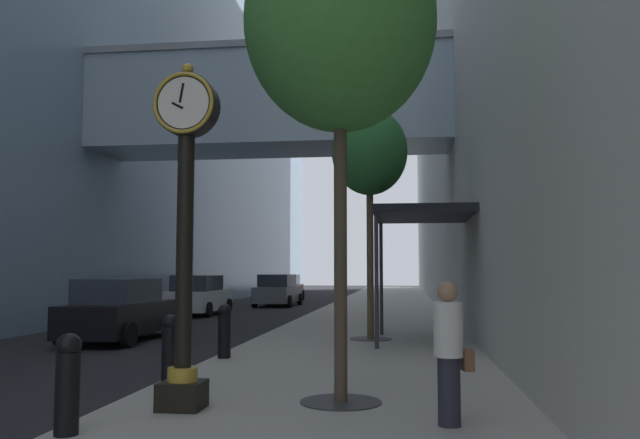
# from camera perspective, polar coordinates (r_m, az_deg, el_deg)

# --- Properties ---
(ground_plane) EXTENTS (110.00, 110.00, 0.00)m
(ground_plane) POSITION_cam_1_polar(r_m,az_deg,el_deg) (28.61, -0.50, -8.39)
(ground_plane) COLOR black
(ground_plane) RESTS_ON ground
(sidewalk_right) EXTENTS (5.61, 80.00, 0.14)m
(sidewalk_right) POSITION_cam_1_polar(r_m,az_deg,el_deg) (31.35, 5.39, -7.90)
(sidewalk_right) COLOR #9E998E
(sidewalk_right) RESTS_ON ground
(street_clock) EXTENTS (0.84, 0.55, 4.53)m
(street_clock) POSITION_cam_1_polar(r_m,az_deg,el_deg) (8.60, -11.88, 0.34)
(street_clock) COLOR black
(street_clock) RESTS_ON sidewalk_right
(bollard_second) EXTENTS (0.27, 0.27, 1.09)m
(bollard_second) POSITION_cam_1_polar(r_m,az_deg,el_deg) (7.69, -21.46, -13.20)
(bollard_second) COLOR black
(bollard_second) RESTS_ON sidewalk_right
(bollard_third) EXTENTS (0.27, 0.27, 1.09)m
(bollard_third) POSITION_cam_1_polar(r_m,az_deg,el_deg) (10.49, -13.16, -10.99)
(bollard_third) COLOR black
(bollard_third) RESTS_ON sidewalk_right
(bollard_fourth) EXTENTS (0.27, 0.27, 1.09)m
(bollard_fourth) POSITION_cam_1_polar(r_m,az_deg,el_deg) (13.42, -8.47, -9.63)
(bollard_fourth) COLOR black
(bollard_fourth) RESTS_ON sidewalk_right
(street_tree_near) EXTENTS (2.71, 2.71, 6.82)m
(street_tree_near) POSITION_cam_1_polar(r_m,az_deg,el_deg) (9.46, 1.78, 16.96)
(street_tree_near) COLOR #333335
(street_tree_near) RESTS_ON sidewalk_right
(street_tree_mid_near) EXTENTS (2.00, 2.00, 6.06)m
(street_tree_mid_near) POSITION_cam_1_polar(r_m,az_deg,el_deg) (17.14, 4.41, 5.83)
(street_tree_mid_near) COLOR #333335
(street_tree_mid_near) RESTS_ON sidewalk_right
(pedestrian_walking) EXTENTS (0.49, 0.39, 1.65)m
(pedestrian_walking) POSITION_cam_1_polar(r_m,az_deg,el_deg) (7.70, 11.38, -11.22)
(pedestrian_walking) COLOR #23232D
(pedestrian_walking) RESTS_ON sidewalk_right
(storefront_awning) EXTENTS (2.40, 3.60, 3.30)m
(storefront_awning) POSITION_cam_1_polar(r_m,az_deg,el_deg) (16.51, 8.97, 0.27)
(storefront_awning) COLOR black
(storefront_awning) RESTS_ON sidewalk_right
(car_grey_near) EXTENTS (2.18, 4.34, 1.71)m
(car_grey_near) POSITION_cam_1_polar(r_m,az_deg,el_deg) (35.09, -3.76, -6.32)
(car_grey_near) COLOR slate
(car_grey_near) RESTS_ON ground
(car_black_mid) EXTENTS (2.01, 4.54, 1.69)m
(car_black_mid) POSITION_cam_1_polar(r_m,az_deg,el_deg) (18.54, -17.27, -7.73)
(car_black_mid) COLOR black
(car_black_mid) RESTS_ON ground
(car_white_far) EXTENTS (2.04, 4.50, 1.71)m
(car_white_far) POSITION_cam_1_polar(r_m,az_deg,el_deg) (28.54, -10.74, -6.65)
(car_white_far) COLOR silver
(car_white_far) RESTS_ON ground
(car_red_trailing) EXTENTS (2.14, 4.32, 1.67)m
(car_red_trailing) POSITION_cam_1_polar(r_m,az_deg,el_deg) (40.90, -3.07, -6.10)
(car_red_trailing) COLOR #AD191E
(car_red_trailing) RESTS_ON ground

